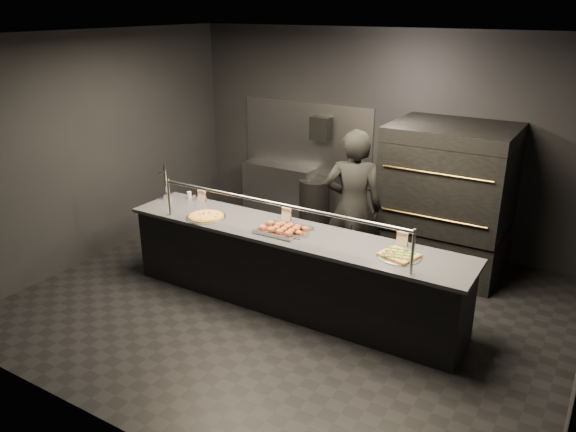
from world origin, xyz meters
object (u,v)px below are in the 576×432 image
at_px(beer_tap, 166,188).
at_px(worker, 353,207).
at_px(round_pizza, 206,216).
at_px(pizza_oven, 447,198).
at_px(towel_dispenser, 321,128).
at_px(slider_tray_b, 291,229).
at_px(square_pizza, 399,255).
at_px(slider_tray_a, 279,229).
at_px(trash_bin, 314,205).
at_px(service_counter, 291,268).
at_px(fire_extinguisher, 354,165).
at_px(prep_shelf, 279,192).

distance_m(beer_tap, worker, 2.41).
bearing_deg(round_pizza, beer_tap, 162.25).
bearing_deg(pizza_oven, towel_dispenser, 166.86).
bearing_deg(towel_dispenser, worker, -49.76).
bearing_deg(slider_tray_b, square_pizza, -0.85).
xyz_separation_m(beer_tap, slider_tray_a, (1.85, -0.21, -0.12)).
bearing_deg(trash_bin, square_pizza, -45.77).
bearing_deg(worker, beer_tap, -0.45).
relative_size(service_counter, slider_tray_a, 8.28).
xyz_separation_m(fire_extinguisher, worker, (0.67, -1.45, -0.09)).
bearing_deg(worker, square_pizza, 114.43).
xyz_separation_m(prep_shelf, beer_tap, (-0.35, -2.19, 0.62)).
height_order(round_pizza, worker, worker).
relative_size(fire_extinguisher, trash_bin, 0.64).
bearing_deg(round_pizza, trash_bin, 85.75).
bearing_deg(slider_tray_a, pizza_oven, 56.65).
bearing_deg(round_pizza, service_counter, 7.91).
relative_size(trash_bin, worker, 0.40).
distance_m(trash_bin, worker, 1.85).
xyz_separation_m(slider_tray_b, trash_bin, (-0.90, 2.22, -0.55)).
bearing_deg(towel_dispenser, slider_tray_a, -72.03).
distance_m(pizza_oven, prep_shelf, 2.88).
xyz_separation_m(service_counter, prep_shelf, (-1.60, 2.32, -0.01)).
distance_m(pizza_oven, beer_tap, 3.61).
bearing_deg(fire_extinguisher, slider_tray_a, -84.24).
height_order(fire_extinguisher, round_pizza, fire_extinguisher).
height_order(slider_tray_a, worker, worker).
distance_m(pizza_oven, fire_extinguisher, 1.63).
height_order(towel_dispenser, trash_bin, towel_dispenser).
bearing_deg(towel_dispenser, prep_shelf, -174.29).
distance_m(service_counter, prep_shelf, 2.82).
bearing_deg(square_pizza, trash_bin, 134.23).
bearing_deg(fire_extinguisher, beer_tap, -125.18).
distance_m(prep_shelf, slider_tray_a, 2.87).
height_order(pizza_oven, round_pizza, pizza_oven).
relative_size(prep_shelf, slider_tray_a, 2.42).
relative_size(round_pizza, slider_tray_b, 0.96).
xyz_separation_m(pizza_oven, fire_extinguisher, (-1.55, 0.50, 0.09)).
distance_m(fire_extinguisher, slider_tray_a, 2.49).
relative_size(slider_tray_a, square_pizza, 1.14).
relative_size(beer_tap, slider_tray_a, 1.04).
bearing_deg(slider_tray_a, beer_tap, 173.65).
distance_m(towel_dispenser, worker, 1.97).
distance_m(service_counter, trash_bin, 2.40).
relative_size(prep_shelf, worker, 0.62).
xyz_separation_m(service_counter, round_pizza, (-1.08, -0.15, 0.47)).
distance_m(fire_extinguisher, slider_tray_b, 2.42).
bearing_deg(round_pizza, pizza_oven, 42.00).
bearing_deg(round_pizza, slider_tray_a, 4.33).
xyz_separation_m(pizza_oven, slider_tray_b, (-1.20, -1.90, -0.02)).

